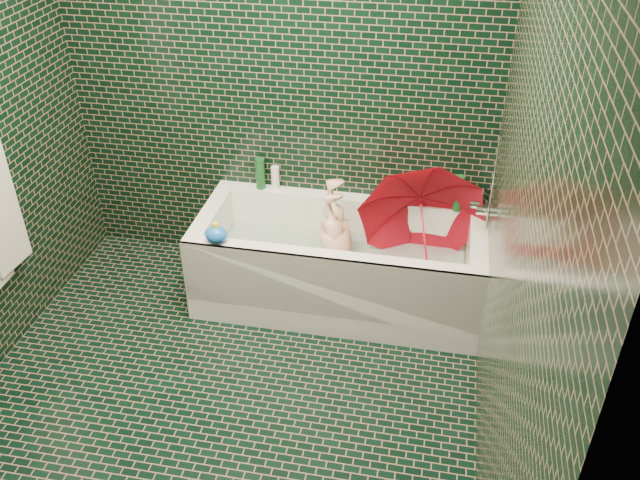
% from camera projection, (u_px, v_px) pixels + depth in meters
% --- Properties ---
extents(floor, '(2.80, 2.80, 0.00)m').
position_uv_depth(floor, '(219.00, 408.00, 3.49)').
color(floor, black).
rests_on(floor, ground).
extents(wall_back, '(2.80, 0.00, 2.80)m').
position_uv_depth(wall_back, '(277.00, 81.00, 3.95)').
color(wall_back, black).
rests_on(wall_back, floor).
extents(wall_right, '(0.00, 2.80, 2.80)m').
position_uv_depth(wall_right, '(516.00, 231.00, 2.59)').
color(wall_right, black).
rests_on(wall_right, floor).
extents(bathtub, '(1.70, 0.75, 0.55)m').
position_uv_depth(bathtub, '(339.00, 272.00, 4.13)').
color(bathtub, white).
rests_on(bathtub, floor).
extents(bath_mat, '(1.35, 0.47, 0.01)m').
position_uv_depth(bath_mat, '(339.00, 278.00, 4.17)').
color(bath_mat, green).
rests_on(bath_mat, bathtub).
extents(water, '(1.48, 0.53, 0.00)m').
position_uv_depth(water, '(339.00, 258.00, 4.09)').
color(water, silver).
rests_on(water, bathtub).
extents(faucet, '(0.18, 0.19, 0.55)m').
position_uv_depth(faucet, '(487.00, 205.00, 3.69)').
color(faucet, silver).
rests_on(faucet, wall_right).
extents(child, '(0.99, 0.39, 0.35)m').
position_uv_depth(child, '(342.00, 258.00, 4.08)').
color(child, '#EAAE92').
rests_on(child, bathtub).
extents(umbrella, '(0.94, 0.92, 0.92)m').
position_uv_depth(umbrella, '(424.00, 231.00, 3.88)').
color(umbrella, red).
rests_on(umbrella, bathtub).
extents(soap_bottle_a, '(0.11, 0.11, 0.25)m').
position_uv_depth(soap_bottle_a, '(479.00, 211.00, 4.07)').
color(soap_bottle_a, white).
rests_on(soap_bottle_a, bathtub).
extents(soap_bottle_b, '(0.11, 0.11, 0.21)m').
position_uv_depth(soap_bottle_b, '(468.00, 208.00, 4.10)').
color(soap_bottle_b, '#4B1C6A').
rests_on(soap_bottle_b, bathtub).
extents(soap_bottle_c, '(0.13, 0.13, 0.16)m').
position_uv_depth(soap_bottle_c, '(476.00, 212.00, 4.06)').
color(soap_bottle_c, '#15491D').
rests_on(soap_bottle_c, bathtub).
extents(bottle_right_tall, '(0.07, 0.07, 0.23)m').
position_uv_depth(bottle_right_tall, '(459.00, 193.00, 4.02)').
color(bottle_right_tall, '#15491D').
rests_on(bottle_right_tall, bathtub).
extents(bottle_right_pump, '(0.06, 0.06, 0.17)m').
position_uv_depth(bottle_right_pump, '(481.00, 199.00, 4.02)').
color(bottle_right_pump, silver).
rests_on(bottle_right_pump, bathtub).
extents(bottle_left_tall, '(0.06, 0.06, 0.20)m').
position_uv_depth(bottle_left_tall, '(260.00, 174.00, 4.25)').
color(bottle_left_tall, '#15491D').
rests_on(bottle_left_tall, bathtub).
extents(bottle_left_short, '(0.05, 0.05, 0.15)m').
position_uv_depth(bottle_left_short, '(275.00, 178.00, 4.26)').
color(bottle_left_short, white).
rests_on(bottle_left_short, bathtub).
extents(rubber_duck, '(0.12, 0.09, 0.09)m').
position_uv_depth(rubber_duck, '(456.00, 200.00, 4.10)').
color(rubber_duck, yellow).
rests_on(rubber_duck, bathtub).
extents(bath_toy, '(0.14, 0.13, 0.12)m').
position_uv_depth(bath_toy, '(216.00, 234.00, 3.76)').
color(bath_toy, blue).
rests_on(bath_toy, bathtub).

